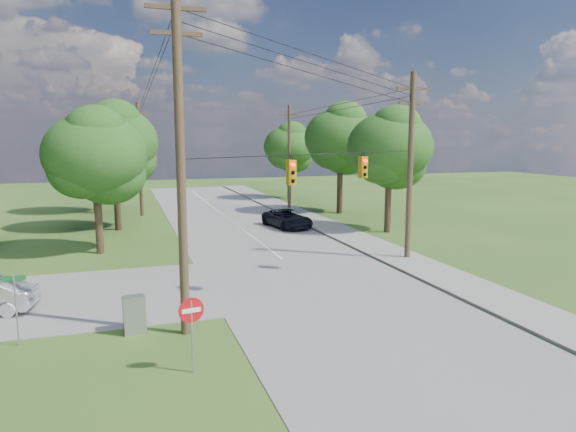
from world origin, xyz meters
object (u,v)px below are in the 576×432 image
object	(u,v)px
pole_north_w	(140,158)
car_main_north	(287,218)
do_not_enter_sign	(192,318)
pole_north_e	(289,157)
control_cabinet	(134,315)
pole_sw	(180,158)
pole_ne	(410,164)

from	to	relation	value
pole_north_w	car_main_north	world-z (taller)	pole_north_w
do_not_enter_sign	pole_north_e	bearing A→B (deg)	58.09
pole_north_e	car_main_north	size ratio (longest dim) A/B	1.99
car_main_north	do_not_enter_sign	bearing A→B (deg)	-125.30
do_not_enter_sign	control_cabinet	bearing A→B (deg)	103.04
pole_sw	control_cabinet	bearing A→B (deg)	160.92
pole_ne	control_cabinet	xyz separation A→B (m)	(-15.23, -7.00, -4.79)
control_cabinet	pole_ne	bearing A→B (deg)	18.22
pole_sw	pole_north_e	world-z (taller)	pole_sw
control_cabinet	pole_north_e	bearing A→B (deg)	55.83
pole_north_w	car_main_north	distance (m)	15.15
pole_north_w	control_cabinet	xyz separation A→B (m)	(-1.33, -29.00, -4.45)
pole_ne	control_cabinet	size ratio (longest dim) A/B	7.72
pole_north_w	control_cabinet	world-z (taller)	pole_north_w
pole_ne	pole_north_w	bearing A→B (deg)	122.29
pole_north_e	do_not_enter_sign	xyz separation A→B (m)	(-13.67, -32.81, -3.44)
pole_north_w	control_cabinet	distance (m)	29.37
pole_ne	control_cabinet	bearing A→B (deg)	-155.32
car_main_north	pole_north_w	bearing A→B (deg)	125.34
car_main_north	do_not_enter_sign	xyz separation A→B (m)	(-10.27, -22.82, 0.97)
pole_north_e	pole_north_w	distance (m)	13.90
pole_sw	pole_ne	size ratio (longest dim) A/B	1.14
pole_north_e	control_cabinet	distance (m)	33.06
pole_ne	car_main_north	size ratio (longest dim) A/B	2.09
pole_north_w	do_not_enter_sign	world-z (taller)	pole_north_w
car_main_north	pole_sw	bearing A→B (deg)	-128.34
pole_sw	do_not_enter_sign	size ratio (longest dim) A/B	5.18
car_main_north	control_cabinet	bearing A→B (deg)	-132.99
pole_sw	control_cabinet	xyz separation A→B (m)	(-1.73, 0.60, -5.55)
pole_ne	control_cabinet	distance (m)	17.44
pole_sw	car_main_north	distance (m)	22.73
pole_north_e	control_cabinet	size ratio (longest dim) A/B	7.35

